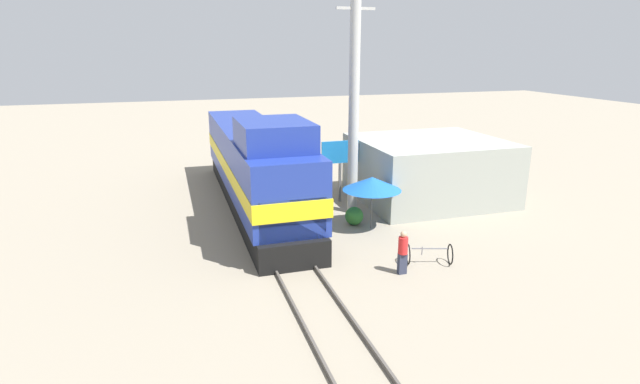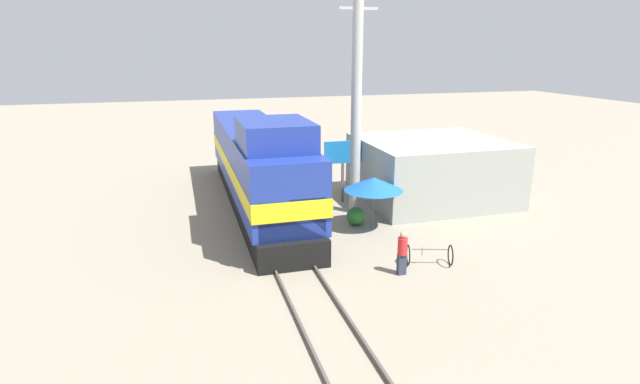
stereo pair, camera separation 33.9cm
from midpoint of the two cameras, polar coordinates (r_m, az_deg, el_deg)
ground_plane at (r=20.47m, az=-4.09°, el=-5.99°), size 120.00×120.00×0.00m
rail_near at (r=20.32m, az=-6.08°, el=-5.99°), size 0.08×38.72×0.15m
rail_far at (r=20.59m, az=-2.13°, el=-5.60°), size 0.08×38.72×0.15m
locomotive at (r=24.53m, az=-6.64°, el=2.86°), size 2.95×16.37×4.97m
utility_pole at (r=23.26m, az=4.60°, el=10.33°), size 1.80×0.48×10.63m
vendor_umbrella at (r=21.65m, az=6.58°, el=0.94°), size 2.56×2.56×2.35m
billboard_sign at (r=25.39m, az=3.02°, el=4.08°), size 1.96×0.12×3.19m
shrub_cluster at (r=22.52m, az=4.54°, el=-2.77°), size 0.83×0.83×0.83m
person_bystander at (r=17.80m, az=9.93°, el=-6.73°), size 0.34×0.34×1.60m
bicycle at (r=18.92m, az=12.89°, el=-7.02°), size 1.76×1.21×0.77m
building_block_distant at (r=26.67m, az=13.01°, el=2.49°), size 7.22×6.50×3.16m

